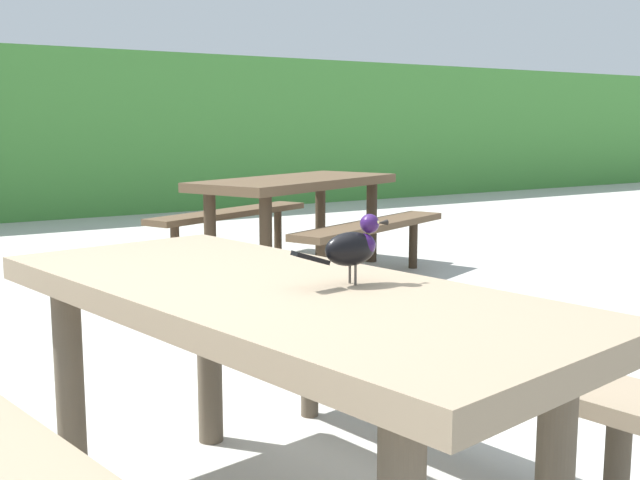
{
  "coord_description": "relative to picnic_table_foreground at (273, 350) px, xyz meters",
  "views": [
    {
      "loc": [
        -0.67,
        -1.85,
        1.16
      ],
      "look_at": [
        0.46,
        -0.05,
        0.84
      ],
      "focal_mm": 43.27,
      "sensor_mm": 36.0,
      "label": 1
    }
  ],
  "objects": [
    {
      "name": "picnic_table_foreground",
      "position": [
        0.0,
        0.0,
        0.0
      ],
      "size": [
        1.96,
        1.98,
        0.74
      ],
      "color": "#84725B",
      "rests_on": "ground"
    },
    {
      "name": "bird_grackle",
      "position": [
        0.18,
        -0.12,
        0.29
      ],
      "size": [
        0.29,
        0.08,
        0.18
      ],
      "color": "black",
      "rests_on": "picnic_table_foreground"
    },
    {
      "name": "picnic_table_far_centre",
      "position": [
        2.09,
        3.44,
        0.0
      ],
      "size": [
        2.22,
        2.2,
        0.74
      ],
      "color": "brown",
      "rests_on": "ground"
    }
  ]
}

